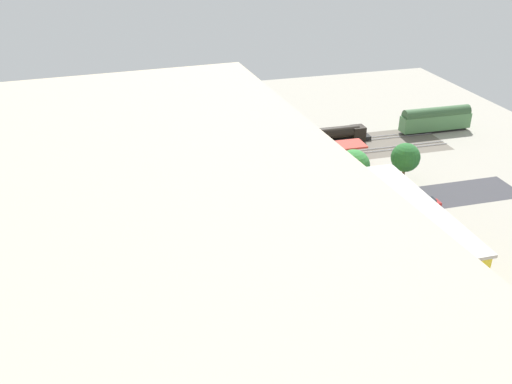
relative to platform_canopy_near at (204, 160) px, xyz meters
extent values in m
plane|color=#9E998C|center=(-8.24, 13.73, -4.14)|extent=(153.70, 153.70, 0.00)
cube|color=#665E54|center=(-8.24, -7.63, -4.14)|extent=(96.25, 15.76, 0.01)
cube|color=#38383D|center=(-8.24, 18.26, -4.14)|extent=(96.18, 10.31, 0.01)
cube|color=#9E9EA8|center=(-8.24, -11.57, -3.96)|extent=(96.05, 1.43, 0.12)
cube|color=#9E9EA8|center=(-8.24, -10.13, -3.96)|extent=(96.05, 1.43, 0.12)
cube|color=#9E9EA8|center=(-8.24, -5.12, -3.96)|extent=(96.05, 1.43, 0.12)
cube|color=#9E9EA8|center=(-8.24, -3.68, -3.96)|extent=(96.05, 1.43, 0.12)
cube|color=#B73328|center=(0.00, 0.00, 0.03)|extent=(67.17, 5.58, 0.40)
cylinder|color=slate|center=(-30.20, 0.41, -2.15)|extent=(0.30, 0.30, 3.97)
cylinder|color=slate|center=(-15.10, 0.21, -2.15)|extent=(0.30, 0.30, 3.97)
cylinder|color=slate|center=(0.00, 0.00, -2.15)|extent=(0.30, 0.30, 3.97)
cylinder|color=slate|center=(15.10, -0.21, -2.15)|extent=(0.30, 0.30, 3.97)
cylinder|color=slate|center=(30.20, -0.41, -2.15)|extent=(0.30, 0.30, 3.97)
cube|color=black|center=(-32.53, -10.85, -3.64)|extent=(16.37, 2.67, 1.00)
cylinder|color=black|center=(-31.06, -10.87, -1.78)|extent=(13.43, 2.90, 2.72)
cube|color=black|center=(-37.76, -10.78, -2.47)|extent=(2.99, 2.96, 3.33)
cylinder|color=black|center=(-25.87, -10.94, 0.28)|extent=(0.70, 0.70, 1.40)
cube|color=black|center=(-57.78, -10.85, -3.84)|extent=(15.67, 2.67, 0.60)
cube|color=#4C7F4C|center=(-57.78, -10.85, -1.75)|extent=(17.42, 3.30, 3.58)
cylinder|color=#355935|center=(-57.78, -10.85, 0.29)|extent=(16.73, 3.29, 3.07)
cube|color=black|center=(-35.99, 22.02, -3.99)|extent=(4.01, 1.89, 0.30)
cube|color=maroon|center=(-35.99, 22.02, -3.43)|extent=(4.76, 1.99, 0.81)
cube|color=#1E2328|center=(-35.99, 22.02, -2.71)|extent=(2.68, 1.71, 0.64)
cube|color=black|center=(-28.35, 21.54, -3.99)|extent=(4.06, 1.97, 0.30)
cube|color=navy|center=(-28.35, 21.54, -3.47)|extent=(4.82, 2.08, 0.73)
cube|color=#1E2328|center=(-28.35, 21.54, -2.79)|extent=(2.73, 1.76, 0.63)
cube|color=black|center=(-21.22, 21.43, -3.99)|extent=(3.99, 1.87, 0.30)
cube|color=black|center=(-21.22, 21.43, -3.41)|extent=(4.74, 1.96, 0.86)
cube|color=#1E2328|center=(-21.22, 21.43, -2.63)|extent=(2.67, 1.68, 0.69)
cube|color=black|center=(-14.44, 21.38, -3.99)|extent=(3.67, 1.79, 0.30)
cube|color=#474C51|center=(-14.44, 21.38, -3.44)|extent=(4.37, 1.87, 0.79)
cube|color=#1E2328|center=(-14.44, 21.38, -2.79)|extent=(2.45, 1.64, 0.51)
cube|color=yellow|center=(-0.85, 43.61, 2.99)|extent=(41.81, 24.32, 14.24)
cube|color=#B7B2A8|center=(-0.85, 43.61, 10.31)|extent=(42.42, 24.93, 0.40)
cube|color=yellow|center=(24.59, 48.52, 11.67)|extent=(1.40, 1.40, 31.61)
cube|color=yellow|center=(16.59, 55.82, 28.07)|extent=(21.24, 19.53, 1.20)
cube|color=black|center=(2.44, 27.28, -3.89)|extent=(9.32, 2.70, 0.50)
cube|color=white|center=(1.28, 27.33, -2.08)|extent=(7.02, 2.86, 3.11)
cube|color=#334C8C|center=(5.89, 27.13, -2.47)|extent=(2.42, 2.66, 2.34)
cylinder|color=brown|center=(6.78, 12.58, -2.40)|extent=(0.43, 0.43, 3.48)
sphere|color=#38843D|center=(6.78, 12.58, 1.04)|extent=(4.84, 4.84, 4.84)
cylinder|color=brown|center=(-36.46, 12.29, -2.29)|extent=(0.57, 0.57, 3.70)
sphere|color=#28662D|center=(-36.46, 12.29, 1.49)|extent=(5.51, 5.51, 5.51)
cylinder|color=brown|center=(5.36, 13.94, -2.25)|extent=(0.40, 0.40, 3.77)
sphere|color=#2D7233|center=(5.36, 13.94, 1.47)|extent=(5.27, 5.27, 5.27)
cylinder|color=brown|center=(-25.76, 12.29, -2.59)|extent=(0.56, 0.56, 3.10)
sphere|color=#38843D|center=(-25.76, 12.29, 1.10)|extent=(6.12, 6.12, 6.12)
cylinder|color=#333333|center=(-18.85, 22.62, -1.55)|extent=(0.16, 0.16, 5.17)
cube|color=black|center=(-18.85, 22.62, 1.48)|extent=(0.36, 0.36, 0.90)
sphere|color=red|center=(-18.63, 22.62, 1.48)|extent=(0.20, 0.20, 0.20)
camera|label=1|loc=(16.84, 96.65, 43.99)|focal=38.80mm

